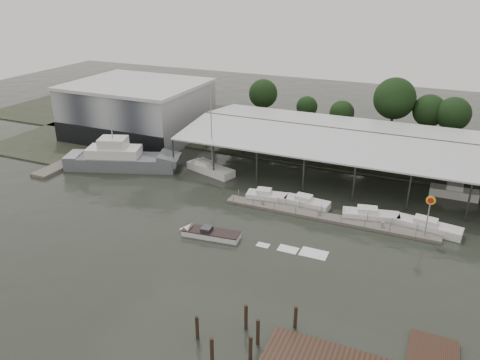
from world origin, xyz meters
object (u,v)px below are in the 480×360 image
at_px(shell_fuel_sign, 429,209).
at_px(grey_trawler, 122,159).
at_px(speedboat_underway, 206,233).
at_px(white_sailboat, 210,169).

xyz_separation_m(shell_fuel_sign, grey_trawler, (-47.33, 4.02, -2.35)).
bearing_deg(grey_trawler, speedboat_underway, -51.44).
relative_size(grey_trawler, speedboat_underway, 1.02).
bearing_deg(white_sailboat, grey_trawler, -146.36).
distance_m(grey_trawler, white_sailboat, 14.71).
height_order(grey_trawler, speedboat_underway, grey_trawler).
distance_m(shell_fuel_sign, grey_trawler, 47.56).
bearing_deg(shell_fuel_sign, speedboat_underway, -157.20).
xyz_separation_m(shell_fuel_sign, white_sailboat, (-33.21, 8.04, -3.27)).
distance_m(grey_trawler, speedboat_underway, 27.05).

